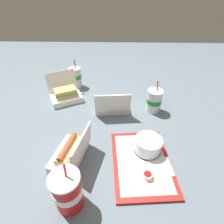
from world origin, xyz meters
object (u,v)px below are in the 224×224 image
clamshell_sandwich_right (66,94)px  soda_cup_corner (154,101)px  food_tray (141,162)px  clamshell_hotdog_center (71,153)px  clamshell_hotdog_front (112,105)px  ketchup_cup (147,175)px  plastic_fork (134,175)px  soda_cup_back (68,191)px  cake_container (148,145)px  soda_cup_front (76,77)px

clamshell_sandwich_right → soda_cup_corner: size_ratio=1.28×
food_tray → clamshell_hotdog_center: (0.02, 0.33, 0.03)m
clamshell_hotdog_front → clamshell_sandwich_right: clamshell_sandwich_right is taller
clamshell_sandwich_right → clamshell_hotdog_center: (-0.50, -0.14, -0.00)m
clamshell_sandwich_right → ketchup_cup: bearing=-141.2°
plastic_fork → soda_cup_corner: bearing=-17.4°
ketchup_cup → clamshell_hotdog_front: size_ratio=0.18×
ketchup_cup → clamshell_hotdog_center: 0.35m
plastic_fork → clamshell_hotdog_center: clamshell_hotdog_center is taller
clamshell_sandwich_right → clamshell_hotdog_center: size_ratio=1.12×
food_tray → soda_cup_corner: soda_cup_corner is taller
clamshell_hotdog_center → soda_cup_corner: (0.39, -0.44, 0.03)m
clamshell_hotdog_center → soda_cup_back: soda_cup_back is taller
food_tray → plastic_fork: bearing=150.7°
cake_container → ketchup_cup: 0.15m
plastic_fork → ketchup_cup: bearing=-96.8°
soda_cup_back → soda_cup_corner: size_ratio=1.12×
ketchup_cup → clamshell_sandwich_right: bearing=38.8°
cake_container → plastic_fork: cake_container is taller
clamshell_hotdog_center → soda_cup_corner: soda_cup_corner is taller
cake_container → soda_cup_back: 0.41m
food_tray → clamshell_hotdog_center: size_ratio=1.66×
soda_cup_corner → ketchup_cup: bearing=168.3°
soda_cup_back → clamshell_hotdog_center: bearing=11.2°
ketchup_cup → clamshell_hotdog_center: bearing=73.7°
soda_cup_corner → clamshell_hotdog_center: bearing=131.5°
food_tray → soda_cup_corner: (0.41, -0.12, 0.07)m
food_tray → ketchup_cup: ketchup_cup is taller
ketchup_cup → plastic_fork: bearing=82.6°
food_tray → soda_cup_back: (-0.19, 0.29, 0.08)m
cake_container → ketchup_cup: cake_container is taller
ketchup_cup → clamshell_sandwich_right: size_ratio=0.15×
clamshell_hotdog_front → soda_cup_back: (-0.59, 0.14, 0.05)m
clamshell_hotdog_front → plastic_fork: bearing=-167.7°
plastic_fork → soda_cup_front: (0.79, 0.39, 0.06)m
food_tray → soda_cup_front: (0.71, 0.43, 0.07)m
ketchup_cup → plastic_fork: (0.01, 0.06, -0.01)m
clamshell_hotdog_front → soda_cup_front: 0.42m
ketchup_cup → cake_container: bearing=-7.7°
clamshell_hotdog_front → food_tray: bearing=-159.9°
clamshell_sandwich_right → cake_container: bearing=-131.9°
cake_container → soda_cup_corner: size_ratio=0.64×
food_tray → soda_cup_back: size_ratio=1.70×
plastic_fork → clamshell_hotdog_front: clamshell_hotdog_front is taller
cake_container → plastic_fork: bearing=151.4°
cake_container → soda_cup_corner: 0.35m
clamshell_hotdog_center → clamshell_sandwich_right: bearing=15.7°
clamshell_hotdog_center → soda_cup_front: (0.69, 0.10, 0.04)m
cake_container → clamshell_hotdog_front: size_ratio=0.59×
clamshell_hotdog_front → soda_cup_front: size_ratio=1.06×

